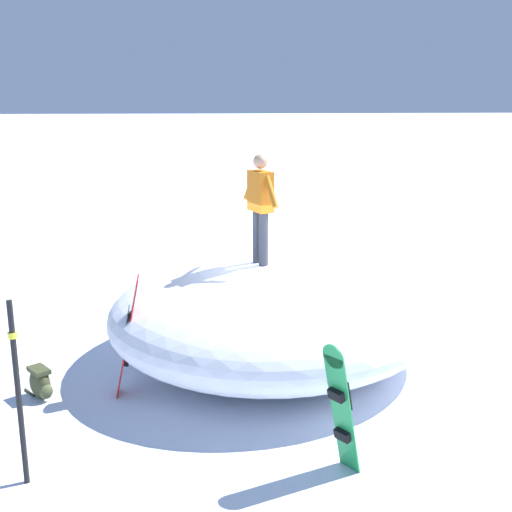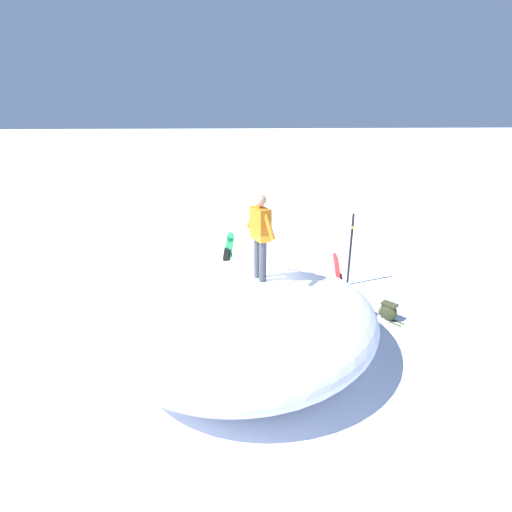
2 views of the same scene
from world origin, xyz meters
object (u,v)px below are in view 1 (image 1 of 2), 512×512
(snowboarder_standing, at_px, (260,202))
(trail_marker_pole, at_px, (18,391))
(snowboard_primary_upright, at_px, (129,333))
(backpack_near, at_px, (40,383))
(snowboard_secondary_upright, at_px, (340,407))

(snowboarder_standing, bearing_deg, trail_marker_pole, -43.08)
(snowboard_primary_upright, distance_m, backpack_near, 1.39)
(snowboarder_standing, relative_size, snowboard_primary_upright, 0.94)
(backpack_near, height_order, trail_marker_pole, trail_marker_pole)
(backpack_near, relative_size, trail_marker_pole, 0.29)
(snowboarder_standing, bearing_deg, snowboard_primary_upright, -63.63)
(snowboarder_standing, xyz_separation_m, trail_marker_pole, (2.95, -2.76, -1.44))
(snowboarder_standing, distance_m, backpack_near, 3.96)
(snowboard_primary_upright, height_order, snowboard_secondary_upright, snowboard_primary_upright)
(snowboard_secondary_upright, xyz_separation_m, backpack_near, (-2.10, -3.69, -0.58))
(snowboarder_standing, relative_size, trail_marker_pole, 0.79)
(snowboard_primary_upright, relative_size, snowboard_secondary_upright, 1.10)
(snowboarder_standing, bearing_deg, snowboard_secondary_upright, 11.08)
(snowboard_secondary_upright, height_order, trail_marker_pole, trail_marker_pole)
(snowboard_primary_upright, xyz_separation_m, snowboard_secondary_upright, (2.14, 2.47, -0.08))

